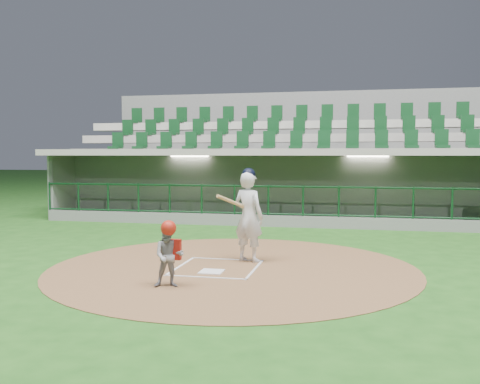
# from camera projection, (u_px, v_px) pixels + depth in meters

# --- Properties ---
(ground) EXTENTS (120.00, 120.00, 0.00)m
(ground) POSITION_uv_depth(u_px,v_px,m) (221.00, 265.00, 10.75)
(ground) COLOR #1C4C15
(ground) RESTS_ON ground
(dirt_circle) EXTENTS (7.20, 7.20, 0.01)m
(dirt_circle) POSITION_uv_depth(u_px,v_px,m) (233.00, 268.00, 10.49)
(dirt_circle) COLOR brown
(dirt_circle) RESTS_ON ground
(home_plate) EXTENTS (0.43, 0.43, 0.02)m
(home_plate) POSITION_uv_depth(u_px,v_px,m) (212.00, 272.00, 10.07)
(home_plate) COLOR white
(home_plate) RESTS_ON dirt_circle
(batter_box_chalk) EXTENTS (1.55, 1.80, 0.01)m
(batter_box_chalk) POSITION_uv_depth(u_px,v_px,m) (217.00, 267.00, 10.46)
(batter_box_chalk) COLOR white
(batter_box_chalk) RESTS_ON ground
(dugout_structure) EXTENTS (16.40, 3.70, 3.00)m
(dugout_structure) POSITION_uv_depth(u_px,v_px,m) (279.00, 192.00, 18.28)
(dugout_structure) COLOR slate
(dugout_structure) RESTS_ON ground
(seating_deck) EXTENTS (17.00, 6.72, 5.15)m
(seating_deck) POSITION_uv_depth(u_px,v_px,m) (288.00, 175.00, 21.28)
(seating_deck) COLOR slate
(seating_deck) RESTS_ON ground
(batter) EXTENTS (0.94, 0.98, 1.94)m
(batter) POSITION_uv_depth(u_px,v_px,m) (248.00, 215.00, 11.05)
(batter) COLOR silver
(batter) RESTS_ON dirt_circle
(catcher) EXTENTS (0.60, 0.52, 1.12)m
(catcher) POSITION_uv_depth(u_px,v_px,m) (169.00, 254.00, 8.92)
(catcher) COLOR gray
(catcher) RESTS_ON dirt_circle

